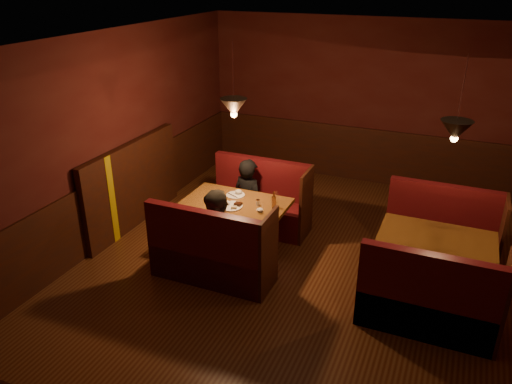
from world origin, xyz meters
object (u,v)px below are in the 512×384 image
at_px(main_bench_far, 260,206).
at_px(diner_a, 249,184).
at_px(main_table, 237,214).
at_px(diner_b, 219,221).
at_px(main_bench_near, 211,258).
at_px(second_bench_far, 440,238).
at_px(second_bench_near, 428,306).
at_px(second_table, 435,252).

xyz_separation_m(main_bench_far, diner_a, (-0.14, -0.12, 0.40)).
bearing_deg(main_table, main_bench_far, 88.80).
bearing_deg(diner_a, diner_b, 113.86).
bearing_deg(main_bench_near, main_table, 91.20).
bearing_deg(second_bench_far, second_bench_near, -90.00).
relative_size(main_table, main_bench_near, 0.91).
relative_size(main_bench_far, main_bench_near, 1.00).
bearing_deg(diner_b, diner_a, 84.24).
xyz_separation_m(main_bench_far, diner_b, (-0.00, -1.35, 0.41)).
relative_size(main_bench_near, second_table, 1.16).
distance_m(second_bench_near, diner_a, 3.09).
xyz_separation_m(main_table, diner_a, (-0.12, 0.68, 0.15)).
xyz_separation_m(main_bench_near, second_bench_near, (2.58, 0.06, -0.00)).
distance_m(main_table, second_table, 2.57).
relative_size(second_table, diner_b, 0.89).
bearing_deg(main_bench_far, second_bench_far, 1.09).
bearing_deg(diner_b, main_bench_near, -102.11).
height_order(second_table, diner_b, diner_b).
distance_m(diner_a, diner_b, 1.24).
bearing_deg(second_bench_near, diner_b, 175.96).
distance_m(main_table, diner_a, 0.70).
height_order(main_bench_far, second_bench_far, main_bench_far).
height_order(second_bench_far, diner_a, diner_a).
distance_m(main_bench_far, second_bench_far, 2.58).
distance_m(second_table, diner_a, 2.77).
bearing_deg(second_table, second_bench_far, 87.80).
xyz_separation_m(main_bench_far, second_bench_far, (2.58, 0.05, -0.00)).
height_order(main_bench_far, second_bench_near, main_bench_far).
distance_m(second_bench_far, diner_a, 2.75).
bearing_deg(main_bench_near, main_bench_far, 90.00).
height_order(second_bench_near, diner_a, diner_a).
relative_size(second_table, diner_a, 0.90).
bearing_deg(main_bench_near, second_bench_near, 1.30).
distance_m(second_bench_near, diner_b, 2.62).
bearing_deg(second_table, second_bench_near, -87.80).
bearing_deg(second_bench_near, main_bench_far, 149.34).
bearing_deg(second_table, diner_a, 166.96).
height_order(diner_a, diner_b, diner_b).
height_order(main_bench_near, diner_a, diner_a).
bearing_deg(main_table, main_bench_near, -88.80).
relative_size(second_bench_near, diner_b, 0.99).
distance_m(second_bench_far, diner_b, 2.96).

